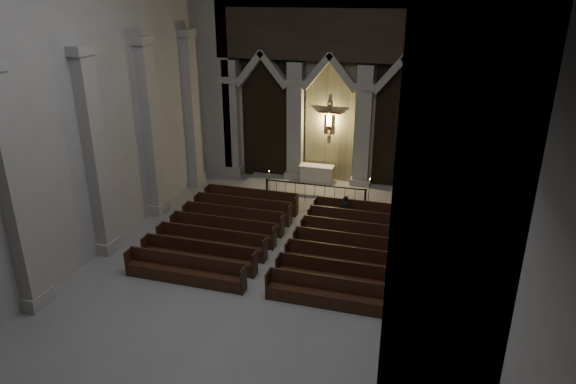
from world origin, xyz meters
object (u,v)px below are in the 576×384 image
at_px(altar, 317,174).
at_px(pews, 285,242).
at_px(altar_rail, 315,190).
at_px(candle_stand_right, 368,200).
at_px(worshipper, 345,210).
at_px(candle_stand_left, 269,188).

relative_size(altar, pews, 0.18).
height_order(altar_rail, candle_stand_right, candle_stand_right).
bearing_deg(worshipper, pews, -104.09).
xyz_separation_m(altar_rail, candle_stand_right, (2.62, 0.13, -0.25)).
bearing_deg(altar_rail, worshipper, -45.06).
xyz_separation_m(altar, altar_rail, (0.52, -2.51, 0.04)).
xyz_separation_m(candle_stand_left, pews, (2.48, -5.49, -0.02)).
height_order(altar, altar_rail, altar).
bearing_deg(worshipper, altar_rail, 150.61).
bearing_deg(altar_rail, pews, -90.00).
xyz_separation_m(altar_rail, worshipper, (1.86, -1.86, -0.03)).
bearing_deg(altar, altar_rail, -78.35).
height_order(altar_rail, pews, pews).
distance_m(candle_stand_right, pews, 5.86).
height_order(altar_rail, worshipper, worshipper).
distance_m(altar, candle_stand_right, 3.94).
bearing_deg(candle_stand_right, candle_stand_left, 177.21).
bearing_deg(candle_stand_left, altar_rail, -8.75).
distance_m(altar_rail, worshipper, 2.63).
bearing_deg(altar, worshipper, -61.48).
relative_size(altar, candle_stand_right, 1.21).
xyz_separation_m(altar_rail, pews, (0.00, -5.11, -0.33)).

